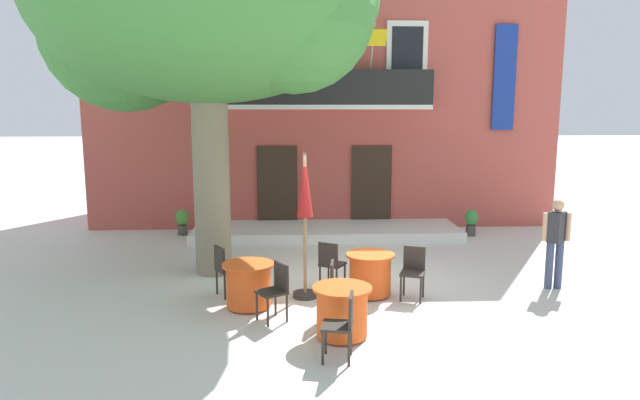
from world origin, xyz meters
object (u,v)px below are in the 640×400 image
(cafe_chair_middle_0, at_px, (339,286))
(cafe_umbrella, at_px, (305,204))
(cafe_chair_middle_1, at_px, (343,322))
(cafe_table_middle, at_px, (342,311))
(cafe_table_near_tree, at_px, (370,274))
(cafe_chair_near_tree_1, at_px, (331,262))
(ground_planter_left, at_px, (182,221))
(plane_tree, at_px, (201,6))
(cafe_chair_front_1, at_px, (225,267))
(ground_planter_right, at_px, (471,221))
(cafe_chair_near_tree_0, at_px, (413,269))
(cafe_chair_front_0, at_px, (276,288))
(cafe_table_front, at_px, (249,285))
(pedestrian_near_entrance, at_px, (556,238))

(cafe_chair_middle_0, bearing_deg, cafe_umbrella, 116.45)
(cafe_umbrella, bearing_deg, cafe_chair_middle_1, -79.93)
(cafe_table_middle, bearing_deg, cafe_table_near_tree, 70.27)
(cafe_chair_near_tree_1, relative_size, cafe_table_middle, 1.05)
(cafe_table_middle, relative_size, ground_planter_left, 1.25)
(cafe_table_near_tree, bearing_deg, plane_tree, 152.53)
(plane_tree, bearing_deg, cafe_table_middle, -54.66)
(cafe_chair_front_1, relative_size, ground_planter_right, 1.31)
(cafe_chair_near_tree_0, height_order, cafe_chair_near_tree_1, same)
(cafe_chair_front_0, distance_m, cafe_chair_front_1, 1.51)
(cafe_table_near_tree, height_order, cafe_chair_near_tree_1, cafe_chair_near_tree_1)
(cafe_chair_front_1, bearing_deg, cafe_table_middle, -44.74)
(cafe_chair_middle_1, bearing_deg, cafe_table_middle, 86.10)
(cafe_table_near_tree, relative_size, cafe_chair_near_tree_0, 0.95)
(cafe_table_near_tree, xyz_separation_m, cafe_chair_near_tree_1, (-0.68, 0.32, 0.14))
(cafe_chair_front_0, relative_size, cafe_umbrella, 0.36)
(cafe_chair_front_0, bearing_deg, cafe_table_near_tree, 34.32)
(cafe_table_middle, distance_m, cafe_umbrella, 2.24)
(ground_planter_left, bearing_deg, cafe_table_front, -68.35)
(cafe_table_front, bearing_deg, pedestrian_near_entrance, 7.88)
(cafe_chair_front_1, bearing_deg, cafe_chair_middle_1, -54.90)
(ground_planter_right, bearing_deg, cafe_chair_front_1, -142.25)
(cafe_table_middle, bearing_deg, cafe_chair_middle_1, -93.90)
(cafe_chair_near_tree_1, height_order, cafe_table_middle, cafe_chair_near_tree_1)
(cafe_chair_near_tree_0, distance_m, pedestrian_near_entrance, 2.78)
(cafe_chair_near_tree_1, bearing_deg, cafe_umbrella, -142.26)
(cafe_chair_middle_1, height_order, ground_planter_right, cafe_chair_middle_1)
(cafe_chair_middle_0, xyz_separation_m, cafe_chair_middle_1, (-0.06, -1.51, 0.00))
(cafe_chair_middle_0, relative_size, cafe_chair_front_0, 1.00)
(cafe_chair_near_tree_0, relative_size, cafe_umbrella, 0.36)
(cafe_umbrella, distance_m, ground_planter_right, 6.54)
(cafe_chair_near_tree_1, xyz_separation_m, cafe_chair_middle_0, (0.04, -1.39, 0.00))
(cafe_table_near_tree, xyz_separation_m, cafe_chair_middle_0, (-0.64, -1.07, 0.14))
(cafe_chair_middle_0, bearing_deg, plane_tree, 132.38)
(cafe_table_near_tree, distance_m, ground_planter_left, 6.62)
(cafe_chair_middle_0, xyz_separation_m, pedestrian_near_entrance, (4.09, 1.31, 0.42))
(cafe_chair_near_tree_0, relative_size, pedestrian_near_entrance, 0.54)
(cafe_chair_near_tree_1, distance_m, cafe_chair_middle_0, 1.39)
(ground_planter_right, distance_m, pedestrian_near_entrance, 4.39)
(plane_tree, bearing_deg, cafe_umbrella, -40.51)
(cafe_chair_middle_0, relative_size, cafe_chair_middle_1, 1.00)
(cafe_chair_near_tree_1, relative_size, cafe_chair_middle_1, 1.00)
(pedestrian_near_entrance, bearing_deg, cafe_chair_near_tree_0, -171.06)
(cafe_chair_front_0, distance_m, ground_planter_left, 6.70)
(cafe_chair_near_tree_0, distance_m, cafe_chair_middle_0, 1.63)
(cafe_chair_front_0, height_order, cafe_chair_front_1, same)
(cafe_chair_middle_1, relative_size, pedestrian_near_entrance, 0.54)
(cafe_table_front, bearing_deg, cafe_chair_middle_1, -55.58)
(cafe_chair_near_tree_1, distance_m, pedestrian_near_entrance, 4.15)
(plane_tree, height_order, cafe_umbrella, plane_tree)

